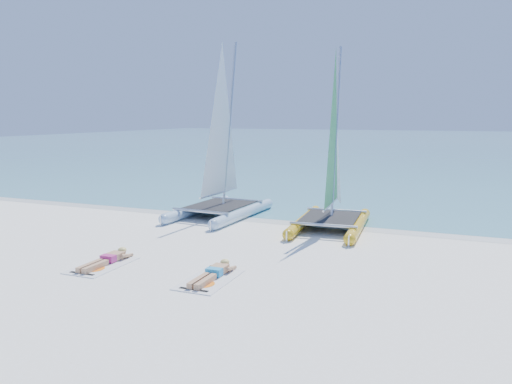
{
  "coord_description": "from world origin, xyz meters",
  "views": [
    {
      "loc": [
        5.35,
        -11.21,
        3.75
      ],
      "look_at": [
        0.34,
        1.2,
        1.69
      ],
      "focal_mm": 35.0,
      "sensor_mm": 36.0,
      "label": 1
    }
  ],
  "objects_px": {
    "sunbather_a": "(107,259)",
    "towel_b": "(210,280)",
    "catamaran_yellow": "(334,168)",
    "sunbather_b": "(213,273)",
    "towel_a": "(103,265)",
    "catamaran_blue": "(221,162)"
  },
  "relations": [
    {
      "from": "towel_a",
      "to": "towel_b",
      "type": "bearing_deg",
      "value": 0.36
    },
    {
      "from": "sunbather_a",
      "to": "towel_b",
      "type": "xyz_separation_m",
      "value": [
        3.02,
        -0.17,
        -0.11
      ]
    },
    {
      "from": "sunbather_a",
      "to": "sunbather_b",
      "type": "bearing_deg",
      "value": 0.36
    },
    {
      "from": "catamaran_yellow",
      "to": "towel_b",
      "type": "height_order",
      "value": "catamaran_yellow"
    },
    {
      "from": "towel_b",
      "to": "sunbather_b",
      "type": "xyz_separation_m",
      "value": [
        0.0,
        0.19,
        0.11
      ]
    },
    {
      "from": "towel_a",
      "to": "sunbather_a",
      "type": "height_order",
      "value": "sunbather_a"
    },
    {
      "from": "catamaran_yellow",
      "to": "sunbather_a",
      "type": "xyz_separation_m",
      "value": [
        -4.3,
        -6.53,
        -1.86
      ]
    },
    {
      "from": "sunbather_a",
      "to": "towel_b",
      "type": "bearing_deg",
      "value": -3.28
    },
    {
      "from": "catamaran_blue",
      "to": "towel_b",
      "type": "distance_m",
      "value": 7.77
    },
    {
      "from": "towel_a",
      "to": "sunbather_a",
      "type": "xyz_separation_m",
      "value": [
        0.0,
        0.19,
        0.11
      ]
    },
    {
      "from": "sunbather_a",
      "to": "towel_b",
      "type": "height_order",
      "value": "sunbather_a"
    },
    {
      "from": "sunbather_a",
      "to": "towel_b",
      "type": "relative_size",
      "value": 0.93
    },
    {
      "from": "catamaran_yellow",
      "to": "catamaran_blue",
      "type": "bearing_deg",
      "value": 174.17
    },
    {
      "from": "catamaran_yellow",
      "to": "sunbather_b",
      "type": "height_order",
      "value": "catamaran_yellow"
    },
    {
      "from": "sunbather_a",
      "to": "sunbather_b",
      "type": "xyz_separation_m",
      "value": [
        3.02,
        0.02,
        0.0
      ]
    },
    {
      "from": "catamaran_blue",
      "to": "sunbather_a",
      "type": "height_order",
      "value": "catamaran_blue"
    },
    {
      "from": "catamaran_yellow",
      "to": "towel_a",
      "type": "distance_m",
      "value": 8.22
    },
    {
      "from": "catamaran_blue",
      "to": "towel_a",
      "type": "distance_m",
      "value": 7.17
    },
    {
      "from": "towel_b",
      "to": "towel_a",
      "type": "bearing_deg",
      "value": -179.64
    },
    {
      "from": "catamaran_yellow",
      "to": "towel_b",
      "type": "distance_m",
      "value": 7.11
    },
    {
      "from": "catamaran_blue",
      "to": "catamaran_yellow",
      "type": "distance_m",
      "value": 4.32
    },
    {
      "from": "catamaran_yellow",
      "to": "sunbather_a",
      "type": "relative_size",
      "value": 3.64
    }
  ]
}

